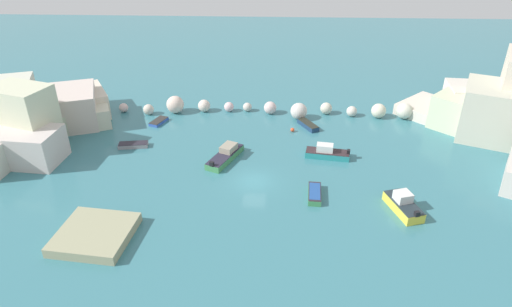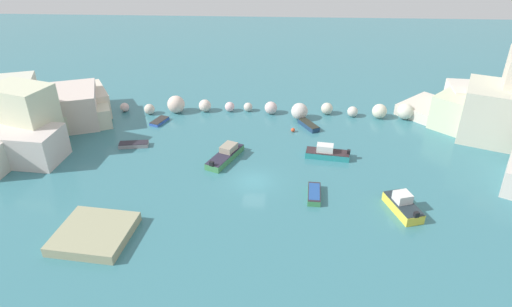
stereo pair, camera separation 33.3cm
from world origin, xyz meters
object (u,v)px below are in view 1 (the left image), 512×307
object	(u,v)px
moored_boat_1	(226,155)
moored_boat_2	(327,153)
moored_boat_3	(403,205)
moored_boat_6	(159,121)
channel_buoy	(292,130)
moored_boat_4	(133,145)
moored_boat_5	(308,125)
stone_dock	(95,234)
moored_boat_0	(315,194)

from	to	relation	value
moored_boat_1	moored_boat_2	size ratio (longest dim) A/B	1.19
moored_boat_3	moored_boat_6	xyz separation A→B (m)	(-28.32, 18.62, -0.45)
channel_buoy	moored_boat_4	xyz separation A→B (m)	(-19.61, -5.06, 0.00)
moored_boat_3	moored_boat_4	xyz separation A→B (m)	(-29.83, 11.70, -0.41)
moored_boat_3	moored_boat_5	size ratio (longest dim) A/B	1.33
moored_boat_1	moored_boat_6	xyz separation A→B (m)	(-10.13, 9.42, -0.33)
channel_buoy	moored_boat_6	distance (m)	18.20
moored_boat_5	moored_boat_6	world-z (taller)	moored_boat_5
moored_boat_1	moored_boat_2	bearing A→B (deg)	-61.48
moored_boat_1	moored_boat_2	distance (m)	11.86
stone_dock	moored_boat_5	xyz separation A→B (m)	(20.20, 23.63, -0.13)
moored_boat_1	moored_boat_2	world-z (taller)	moored_boat_2
moored_boat_4	moored_boat_6	size ratio (longest dim) A/B	1.16
moored_boat_3	channel_buoy	bearing A→B (deg)	13.81
moored_boat_1	moored_boat_3	size ratio (longest dim) A/B	1.27
stone_dock	moored_boat_0	world-z (taller)	stone_dock
moored_boat_0	moored_boat_4	distance (m)	23.54
moored_boat_2	moored_boat_0	bearing A→B (deg)	84.92
moored_boat_0	moored_boat_2	size ratio (longest dim) A/B	0.70
channel_buoy	moored_boat_2	distance (m)	7.57
moored_boat_4	moored_boat_3	bearing A→B (deg)	-29.86
channel_buoy	moored_boat_3	size ratio (longest dim) A/B	0.11
moored_boat_3	moored_boat_5	distance (m)	19.95
channel_buoy	moored_boat_6	bearing A→B (deg)	174.14
moored_boat_1	moored_boat_6	bearing A→B (deg)	70.55
moored_boat_4	moored_boat_5	size ratio (longest dim) A/B	0.98
moored_boat_0	moored_boat_4	xyz separation A→B (m)	(-21.46, 9.68, -0.08)
moored_boat_6	moored_boat_3	bearing A→B (deg)	77.26
moored_boat_0	moored_boat_5	bearing A→B (deg)	3.03
moored_boat_5	moored_boat_6	size ratio (longest dim) A/B	1.19
moored_boat_5	moored_boat_2	bearing A→B (deg)	162.58
moored_boat_0	moored_boat_5	xyz separation A→B (m)	(0.25, 16.20, -0.02)
stone_dock	moored_boat_0	xyz separation A→B (m)	(19.95, 7.44, -0.11)
stone_dock	moored_boat_1	world-z (taller)	moored_boat_1
moored_boat_3	moored_boat_5	world-z (taller)	moored_boat_3
channel_buoy	moored_boat_5	distance (m)	2.56
channel_buoy	moored_boat_2	bearing A→B (deg)	-59.45
stone_dock	moored_boat_4	size ratio (longest dim) A/B	1.72
channel_buoy	moored_boat_1	distance (m)	10.99
moored_boat_3	moored_boat_6	bearing A→B (deg)	39.11
moored_boat_0	moored_boat_6	bearing A→B (deg)	54.15
moored_boat_5	moored_boat_6	bearing A→B (deg)	59.08
moored_boat_0	moored_boat_2	world-z (taller)	moored_boat_2
stone_dock	channel_buoy	bearing A→B (deg)	50.78
stone_dock	moored_boat_3	xyz separation A→B (m)	(28.32, 5.42, 0.22)
moored_boat_0	moored_boat_1	world-z (taller)	moored_boat_1
moored_boat_2	moored_boat_6	xyz separation A→B (m)	(-21.95, 8.38, -0.35)
moored_boat_2	moored_boat_3	xyz separation A→B (m)	(6.38, -10.24, 0.10)
stone_dock	moored_boat_0	size ratio (longest dim) A/B	1.71
moored_boat_1	moored_boat_0	bearing A→B (deg)	-102.69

